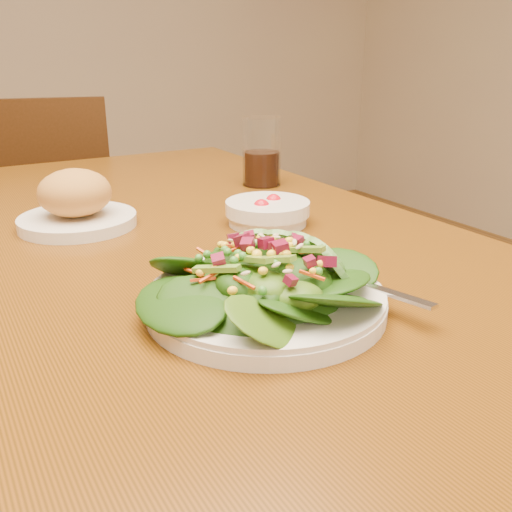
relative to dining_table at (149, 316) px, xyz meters
name	(u,v)px	position (x,y,z in m)	size (l,w,h in m)	color
dining_table	(149,316)	(0.00, 0.00, 0.00)	(0.90, 1.40, 0.75)	#68360B
chair_far	(51,233)	(0.06, 1.06, -0.18)	(0.49, 0.50, 0.88)	#311808
salad_plate	(273,284)	(0.05, -0.24, 0.13)	(0.26, 0.25, 0.07)	silver
bread_plate	(76,204)	(-0.05, 0.15, 0.14)	(0.18, 0.18, 0.09)	silver
tomato_bowl	(268,212)	(0.21, 0.02, 0.12)	(0.13, 0.13, 0.04)	silver
drinking_glass	(262,156)	(0.34, 0.25, 0.16)	(0.08, 0.08, 0.13)	silver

